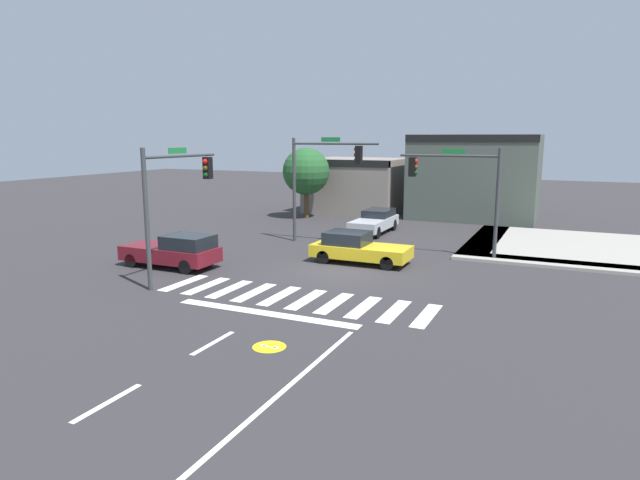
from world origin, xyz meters
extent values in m
plane|color=#302D30|center=(0.00, 0.00, 0.00)|extent=(120.00, 120.00, 0.00)
cube|color=silver|center=(-5.01, -4.50, 0.00)|extent=(0.50, 2.68, 0.01)
cube|color=silver|center=(-3.89, -4.50, 0.00)|extent=(0.50, 2.68, 0.01)
cube|color=silver|center=(-2.78, -4.50, 0.00)|extent=(0.50, 2.68, 0.01)
cube|color=silver|center=(-1.67, -4.50, 0.00)|extent=(0.50, 2.68, 0.01)
cube|color=silver|center=(-0.56, -4.50, 0.00)|extent=(0.50, 2.68, 0.01)
cube|color=silver|center=(0.56, -4.50, 0.00)|extent=(0.50, 2.68, 0.01)
cube|color=silver|center=(1.67, -4.50, 0.00)|extent=(0.50, 2.68, 0.01)
cube|color=silver|center=(2.78, -4.50, 0.00)|extent=(0.50, 2.68, 0.01)
cube|color=silver|center=(3.89, -4.50, 0.00)|extent=(0.50, 2.68, 0.01)
cube|color=silver|center=(5.01, -4.50, 0.00)|extent=(0.50, 2.68, 0.01)
cube|color=white|center=(0.00, -6.50, 0.00)|extent=(6.80, 0.50, 0.01)
cube|color=white|center=(0.00, -9.50, 0.00)|extent=(0.16, 2.00, 0.01)
cube|color=white|center=(0.00, -13.50, 0.00)|extent=(0.16, 2.00, 0.01)
cylinder|color=yellow|center=(1.63, -9.08, 0.00)|extent=(0.97, 0.97, 0.01)
cylinder|color=white|center=(1.41, -9.08, 0.01)|extent=(0.15, 0.15, 0.00)
cylinder|color=white|center=(1.84, -9.08, 0.01)|extent=(0.15, 0.15, 0.00)
cube|color=white|center=(1.63, -9.08, 0.01)|extent=(0.43, 0.04, 0.00)
cube|color=#9E998E|center=(9.00, 5.20, 0.07)|extent=(10.00, 1.60, 0.15)
cube|color=#9E998E|center=(4.80, 10.00, 0.07)|extent=(1.60, 10.00, 0.15)
cube|color=#9E998E|center=(9.00, 10.00, 0.07)|extent=(10.00, 10.00, 0.15)
cube|color=gray|center=(-6.47, 19.06, 2.08)|extent=(7.07, 6.13, 4.17)
cube|color=black|center=(-6.47, 16.20, 3.92)|extent=(7.07, 0.50, 0.50)
cube|color=#4C564C|center=(2.60, 18.87, 3.00)|extent=(8.73, 5.73, 6.00)
cube|color=black|center=(2.60, 16.20, 5.75)|extent=(8.73, 0.50, 0.50)
cylinder|color=#383A3D|center=(-5.15, 5.63, 2.90)|extent=(0.18, 0.18, 5.80)
cylinder|color=#383A3D|center=(-2.67, 5.63, 5.49)|extent=(4.95, 0.12, 0.12)
cube|color=black|center=(-1.30, 5.63, 4.91)|extent=(0.32, 0.32, 0.95)
sphere|color=red|center=(-1.47, 5.63, 5.21)|extent=(0.22, 0.22, 0.22)
sphere|color=#4C330C|center=(-1.47, 5.63, 4.91)|extent=(0.22, 0.22, 0.22)
sphere|color=#0C3814|center=(-1.47, 5.63, 4.62)|extent=(0.22, 0.22, 0.22)
cube|color=#197233|center=(-2.92, 5.63, 5.71)|extent=(1.10, 0.03, 0.24)
cylinder|color=#383A3D|center=(5.91, 5.13, 2.67)|extent=(0.18, 0.18, 5.34)
cylinder|color=#383A3D|center=(3.52, 5.13, 4.95)|extent=(4.78, 0.12, 0.12)
cube|color=black|center=(1.75, 5.13, 4.38)|extent=(0.32, 0.32, 0.95)
sphere|color=red|center=(1.92, 5.13, 4.67)|extent=(0.22, 0.22, 0.22)
sphere|color=#4C330C|center=(1.92, 5.13, 4.38)|extent=(0.22, 0.22, 0.22)
sphere|color=#0C3814|center=(1.92, 5.13, 4.08)|extent=(0.22, 0.22, 0.22)
cube|color=#197233|center=(3.76, 5.13, 5.17)|extent=(1.10, 0.03, 0.24)
cylinder|color=#383A3D|center=(-5.51, -5.88, 2.73)|extent=(0.18, 0.18, 5.46)
cylinder|color=#383A3D|center=(-5.51, -3.66, 5.08)|extent=(0.12, 4.43, 0.12)
cube|color=black|center=(-5.51, -1.90, 4.51)|extent=(0.32, 0.32, 0.95)
sphere|color=red|center=(-5.51, -2.07, 4.80)|extent=(0.22, 0.22, 0.22)
sphere|color=#4C330C|center=(-5.51, -2.07, 4.51)|extent=(0.22, 0.22, 0.22)
sphere|color=#0C3814|center=(-5.51, -2.07, 4.21)|extent=(0.22, 0.22, 0.22)
cube|color=#197233|center=(-5.51, -3.88, 5.30)|extent=(0.03, 1.10, 0.24)
cube|color=gold|center=(0.28, 1.92, 0.57)|extent=(4.57, 1.94, 0.58)
cube|color=black|center=(-0.41, 1.92, 1.15)|extent=(1.96, 1.71, 0.59)
cylinder|color=black|center=(1.84, 2.78, 0.31)|extent=(0.63, 0.22, 0.63)
cylinder|color=black|center=(1.84, 1.05, 0.31)|extent=(0.63, 0.22, 0.63)
cylinder|color=black|center=(-1.27, 2.78, 0.31)|extent=(0.63, 0.22, 0.63)
cylinder|color=black|center=(-1.27, 1.05, 0.31)|extent=(0.63, 0.22, 0.63)
cube|color=maroon|center=(-7.39, -2.44, 0.61)|extent=(4.49, 1.86, 0.66)
cube|color=black|center=(-6.32, -2.44, 1.24)|extent=(2.05, 1.64, 0.60)
cylinder|color=black|center=(-8.91, -3.26, 0.32)|extent=(0.64, 0.22, 0.64)
cylinder|color=black|center=(-8.91, -1.62, 0.32)|extent=(0.64, 0.22, 0.64)
cylinder|color=black|center=(-5.86, -3.26, 0.32)|extent=(0.64, 0.22, 0.64)
cylinder|color=black|center=(-5.86, -1.62, 0.32)|extent=(0.64, 0.22, 0.64)
cube|color=#B7BABF|center=(-1.84, 9.84, 0.63)|extent=(1.75, 4.74, 0.61)
cube|color=black|center=(-1.84, 10.75, 1.16)|extent=(1.54, 2.28, 0.46)
cylinder|color=black|center=(-1.08, 8.23, 0.36)|extent=(0.22, 0.71, 0.71)
cylinder|color=black|center=(-2.61, 8.23, 0.36)|extent=(0.22, 0.71, 0.71)
cylinder|color=black|center=(-1.08, 11.45, 0.36)|extent=(0.22, 0.71, 0.71)
cylinder|color=black|center=(-2.61, 11.45, 0.36)|extent=(0.22, 0.71, 0.71)
cylinder|color=#4C3823|center=(-8.50, 14.00, 1.40)|extent=(0.36, 0.36, 2.80)
sphere|color=#235628|center=(-8.50, 14.00, 3.40)|extent=(3.39, 3.39, 3.39)
camera|label=1|loc=(9.10, -21.90, 5.86)|focal=30.92mm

